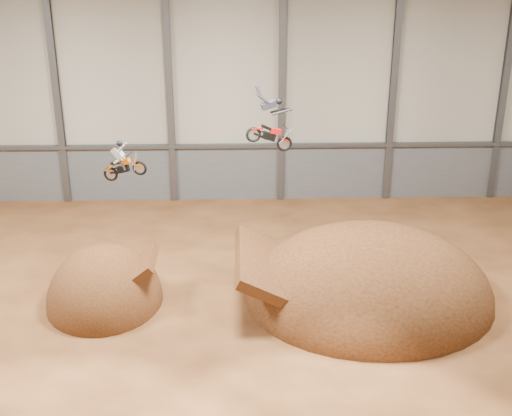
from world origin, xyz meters
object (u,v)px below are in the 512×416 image
(takeoff_ramp, at_px, (106,301))
(fmx_rider_a, at_px, (126,158))
(fmx_rider_b, at_px, (267,119))
(landing_ramp, at_px, (368,299))

(takeoff_ramp, height_order, fmx_rider_a, fmx_rider_a)
(fmx_rider_a, xyz_separation_m, fmx_rider_b, (6.36, 0.60, 1.58))
(fmx_rider_b, bearing_deg, takeoff_ramp, -176.37)
(fmx_rider_b, bearing_deg, fmx_rider_a, 174.97)
(takeoff_ramp, bearing_deg, landing_ramp, -0.32)
(landing_ramp, relative_size, fmx_rider_b, 3.89)
(landing_ramp, height_order, fmx_rider_b, fmx_rider_b)
(takeoff_ramp, relative_size, fmx_rider_a, 2.92)
(landing_ramp, height_order, fmx_rider_a, fmx_rider_a)
(fmx_rider_a, bearing_deg, landing_ramp, 5.20)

